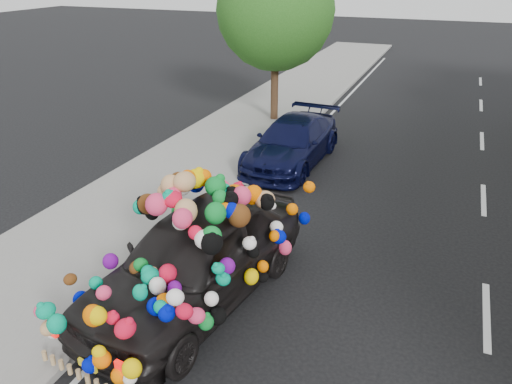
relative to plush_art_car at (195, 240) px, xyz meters
The scene contains 7 objects.
ground 2.27m from the plush_art_car, 47.74° to the left, with size 100.00×100.00×0.00m, color black.
sidewalk 3.53m from the plush_art_car, 154.92° to the left, with size 4.00×60.00×0.12m, color gray.
kerb 2.11m from the plush_art_car, 127.07° to the left, with size 0.15×60.00×0.13m, color gray.
lane_markings 5.23m from the plush_art_car, 16.13° to the left, with size 6.00×50.00×0.01m, color silver, non-canonical shape.
tree_near_sidewalk 11.54m from the plush_art_car, 102.99° to the left, with size 4.20×4.20×6.13m.
plush_art_car is the anchor object (origin of this frame).
navy_sedan 7.05m from the plush_art_car, 94.22° to the left, with size 1.88×4.63×1.34m, color black.
Camera 1 is at (2.48, -7.93, 5.58)m, focal length 35.00 mm.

